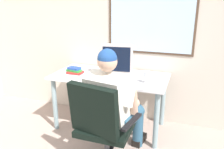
# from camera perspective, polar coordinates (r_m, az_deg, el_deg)

# --- Properties ---
(wall_rear) EXTENTS (4.91, 0.08, 2.90)m
(wall_rear) POSITION_cam_1_polar(r_m,az_deg,el_deg) (3.12, 5.42, 14.45)
(wall_rear) COLOR beige
(wall_rear) RESTS_ON ground
(desk) EXTENTS (1.46, 0.71, 0.73)m
(desk) POSITION_cam_1_polar(r_m,az_deg,el_deg) (2.96, -0.58, -2.25)
(desk) COLOR #7F999F
(desk) RESTS_ON ground
(office_chair) EXTENTS (0.66, 0.62, 0.95)m
(office_chair) POSITION_cam_1_polar(r_m,az_deg,el_deg) (2.24, -2.78, -11.60)
(office_chair) COLOR black
(office_chair) RESTS_ON ground
(person_seated) EXTENTS (0.59, 0.81, 1.22)m
(person_seated) POSITION_cam_1_polar(r_m,az_deg,el_deg) (2.39, 0.39, -6.88)
(person_seated) COLOR #2B516C
(person_seated) RESTS_ON ground
(crt_monitor) EXTENTS (0.39, 0.24, 0.40)m
(crt_monitor) POSITION_cam_1_polar(r_m,az_deg,el_deg) (2.83, 1.27, 3.74)
(crt_monitor) COLOR beige
(crt_monitor) RESTS_ON desk
(wine_glass) EXTENTS (0.07, 0.07, 0.14)m
(wine_glass) POSITION_cam_1_polar(r_m,az_deg,el_deg) (2.65, 8.69, -0.11)
(wine_glass) COLOR silver
(wine_glass) RESTS_ON desk
(book_stack) EXTENTS (0.22, 0.14, 0.08)m
(book_stack) POSITION_cam_1_polar(r_m,az_deg,el_deg) (3.03, -9.27, 0.94)
(book_stack) COLOR #B22824
(book_stack) RESTS_ON desk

